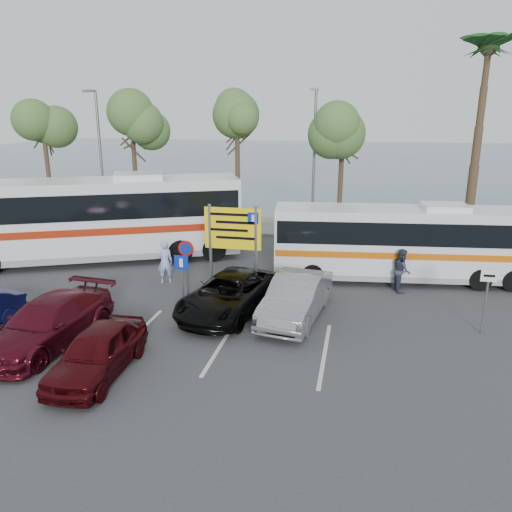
% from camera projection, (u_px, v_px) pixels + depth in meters
% --- Properties ---
extents(ground, '(120.00, 120.00, 0.00)m').
position_uv_depth(ground, '(181.00, 326.00, 16.85)').
color(ground, '#37373A').
rests_on(ground, ground).
extents(kerb_strip, '(44.00, 2.40, 0.15)m').
position_uv_depth(kerb_strip, '(262.00, 230.00, 29.97)').
color(kerb_strip, gray).
rests_on(kerb_strip, ground).
extents(seawall, '(48.00, 0.80, 0.60)m').
position_uv_depth(seawall, '(269.00, 220.00, 31.78)').
color(seawall, gray).
rests_on(seawall, ground).
extents(sea, '(140.00, 140.00, 0.00)m').
position_uv_depth(sea, '(324.00, 160.00, 73.16)').
color(sea, '#466070').
rests_on(sea, ground).
extents(tree_far_left, '(3.20, 3.20, 7.60)m').
position_uv_depth(tree_far_left, '(42.00, 122.00, 31.00)').
color(tree_far_left, '#382619').
rests_on(tree_far_left, kerb_strip).
extents(tree_left, '(3.20, 3.20, 7.20)m').
position_uv_depth(tree_left, '(132.00, 128.00, 29.90)').
color(tree_left, '#382619').
rests_on(tree_left, kerb_strip).
extents(tree_mid, '(3.20, 3.20, 8.00)m').
position_uv_depth(tree_mid, '(237.00, 117.00, 28.42)').
color(tree_mid, '#382619').
rests_on(tree_mid, kerb_strip).
extents(tree_right, '(3.20, 3.20, 7.40)m').
position_uv_depth(tree_right, '(343.00, 126.00, 27.35)').
color(tree_right, '#382619').
rests_on(tree_right, kerb_strip).
extents(palm_tree, '(4.80, 4.80, 11.20)m').
position_uv_depth(palm_tree, '(488.00, 51.00, 24.91)').
color(palm_tree, '#382619').
rests_on(palm_tree, kerb_strip).
extents(street_lamp_left, '(0.45, 1.15, 8.01)m').
position_uv_depth(street_lamp_left, '(100.00, 151.00, 30.24)').
color(street_lamp_left, slate).
rests_on(street_lamp_left, kerb_strip).
extents(street_lamp_right, '(0.45, 1.15, 8.01)m').
position_uv_depth(street_lamp_right, '(314.00, 155.00, 27.64)').
color(street_lamp_right, slate).
rests_on(street_lamp_right, kerb_strip).
extents(direction_sign, '(2.20, 0.12, 3.60)m').
position_uv_depth(direction_sign, '(233.00, 236.00, 18.97)').
color(direction_sign, slate).
rests_on(direction_sign, ground).
extents(sign_no_stop, '(0.60, 0.08, 2.35)m').
position_uv_depth(sign_no_stop, '(187.00, 261.00, 18.77)').
color(sign_no_stop, slate).
rests_on(sign_no_stop, ground).
extents(sign_parking, '(0.50, 0.07, 2.25)m').
position_uv_depth(sign_parking, '(182.00, 277.00, 17.22)').
color(sign_parking, slate).
rests_on(sign_parking, ground).
extents(sign_taxi, '(0.50, 0.07, 2.20)m').
position_uv_depth(sign_taxi, '(487.00, 293.00, 15.89)').
color(sign_taxi, slate).
rests_on(sign_taxi, ground).
extents(lane_markings, '(12.02, 4.20, 0.01)m').
position_uv_depth(lane_markings, '(137.00, 336.00, 16.14)').
color(lane_markings, silver).
rests_on(lane_markings, ground).
extents(coach_bus_left, '(13.35, 8.12, 4.17)m').
position_uv_depth(coach_bus_left, '(98.00, 221.00, 23.71)').
color(coach_bus_left, silver).
rests_on(coach_bus_left, ground).
extents(coach_bus_right, '(10.86, 3.48, 3.33)m').
position_uv_depth(coach_bus_right, '(402.00, 245.00, 21.02)').
color(coach_bus_right, silver).
rests_on(coach_bus_right, ground).
extents(car_maroon, '(2.50, 5.15, 1.44)m').
position_uv_depth(car_maroon, '(48.00, 323.00, 15.35)').
color(car_maroon, '#4E0D1A').
rests_on(car_maroon, ground).
extents(car_red, '(1.67, 3.97, 1.34)m').
position_uv_depth(car_red, '(98.00, 352.00, 13.62)').
color(car_red, '#40090D').
rests_on(car_red, ground).
extents(suv_black, '(3.31, 5.40, 1.40)m').
position_uv_depth(suv_black, '(229.00, 294.00, 17.80)').
color(suv_black, black).
rests_on(suv_black, ground).
extents(car_silver_b, '(2.24, 4.83, 1.53)m').
position_uv_depth(car_silver_b, '(296.00, 297.00, 17.31)').
color(car_silver_b, gray).
rests_on(car_silver_b, ground).
extents(pedestrian_near, '(0.79, 0.70, 1.83)m').
position_uv_depth(pedestrian_near, '(165.00, 262.00, 20.83)').
color(pedestrian_near, '#94A9D8').
rests_on(pedestrian_near, ground).
extents(pedestrian_far, '(0.79, 0.94, 1.74)m').
position_uv_depth(pedestrian_far, '(401.00, 270.00, 19.90)').
color(pedestrian_far, '#2D3444').
rests_on(pedestrian_far, ground).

